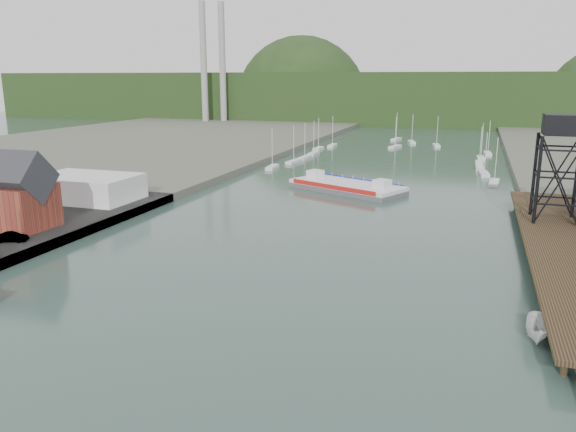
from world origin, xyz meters
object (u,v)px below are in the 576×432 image
Objects in this scene: lift_tower at (563,131)px; motorboat at (537,330)px; harbor_building at (10,198)px; chain_ferry at (347,186)px.

lift_tower reaches higher than motorboat.
harbor_building is 0.76× the size of lift_tower.
chain_ferry is (-37.30, 22.69, -14.64)m from lift_tower.
harbor_building is 82.49m from lift_tower.
chain_ferry is 4.93× the size of motorboat.
harbor_building is at bearing -103.34° from chain_ferry.
motorboat is at bearing -9.51° from harbor_building.
chain_ferry is (39.70, 50.69, -5.08)m from harbor_building.
harbor_building reaches higher than chain_ferry.
chain_ferry is at bearing 51.93° from harbor_building.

